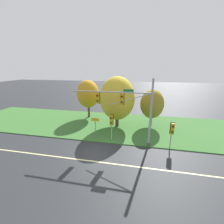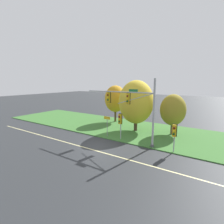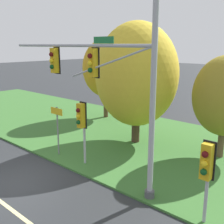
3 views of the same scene
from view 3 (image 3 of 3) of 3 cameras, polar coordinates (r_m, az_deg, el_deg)
ground_plane at (r=13.86m, az=-19.23°, el=-13.29°), size 160.00×160.00×0.00m
grass_verge at (r=18.79m, az=3.29°, el=-5.17°), size 48.00×11.50×0.10m
traffic_signal_mast at (r=11.94m, az=-1.74°, el=6.71°), size 9.20×0.49×7.50m
pedestrian_signal_near_kerb at (r=13.97m, az=-6.21°, el=-1.54°), size 0.46×0.55×3.24m
pedestrian_signal_further_along at (r=9.79m, az=18.67°, el=-10.38°), size 0.46×0.55×2.97m
route_sign_post at (r=15.59m, az=-11.04°, el=-2.33°), size 0.96×0.08×2.71m
tree_nearest_road at (r=23.11m, az=-1.30°, el=8.89°), size 3.77×3.77×6.46m
tree_left_of_mast at (r=17.00m, az=5.04°, el=7.54°), size 4.99×4.99×7.35m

